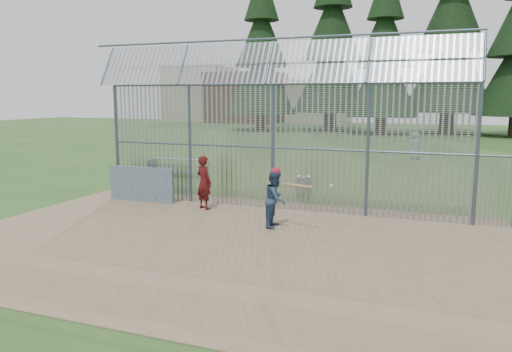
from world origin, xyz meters
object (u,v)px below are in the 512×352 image
at_px(batter, 275,199).
at_px(onlooker, 204,182).
at_px(trash_can, 303,186).
at_px(bleacher, 178,167).
at_px(dugout_wall, 141,184).

relative_size(batter, onlooker, 0.91).
height_order(trash_can, bleacher, trash_can).
bearing_deg(dugout_wall, bleacher, 107.67).
relative_size(dugout_wall, trash_can, 3.05).
xyz_separation_m(dugout_wall, bleacher, (-1.80, 5.64, -0.21)).
xyz_separation_m(batter, bleacher, (-7.24, 7.23, -0.39)).
bearing_deg(batter, trash_can, 2.88).
height_order(batter, trash_can, batter).
height_order(dugout_wall, onlooker, onlooker).
distance_m(dugout_wall, trash_can, 5.78).
relative_size(batter, bleacher, 0.52).
bearing_deg(dugout_wall, trash_can, 30.54).
height_order(batter, bleacher, batter).
relative_size(onlooker, trash_can, 2.11).
bearing_deg(onlooker, dugout_wall, 18.22).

